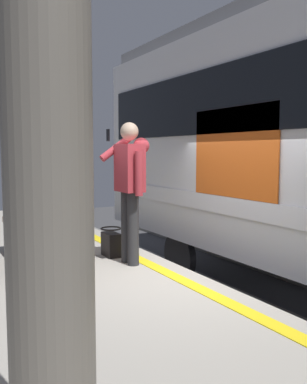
{
  "coord_description": "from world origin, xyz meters",
  "views": [
    {
      "loc": [
        -4.05,
        2.7,
        2.36
      ],
      "look_at": [
        0.27,
        0.3,
        1.89
      ],
      "focal_mm": 39.3,
      "sensor_mm": 36.0,
      "label": 1
    }
  ],
  "objects_px": {
    "bench": "(38,223)",
    "passenger": "(130,181)",
    "handbag": "(111,243)",
    "station_column": "(45,27)"
  },
  "relations": [
    {
      "from": "passenger",
      "to": "station_column",
      "type": "xyz_separation_m",
      "value": [
        -3.05,
        1.81,
        0.79
      ]
    },
    {
      "from": "handbag",
      "to": "bench",
      "type": "bearing_deg",
      "value": 79.8
    },
    {
      "from": "bench",
      "to": "passenger",
      "type": "bearing_deg",
      "value": -121.73
    },
    {
      "from": "passenger",
      "to": "handbag",
      "type": "xyz_separation_m",
      "value": [
        0.44,
        0.07,
        -0.85
      ]
    },
    {
      "from": "passenger",
      "to": "bench",
      "type": "bearing_deg",
      "value": 58.27
    },
    {
      "from": "handbag",
      "to": "bench",
      "type": "distance_m",
      "value": 0.98
    },
    {
      "from": "passenger",
      "to": "handbag",
      "type": "relative_size",
      "value": 4.54
    },
    {
      "from": "station_column",
      "to": "bench",
      "type": "xyz_separation_m",
      "value": [
        3.66,
        -0.83,
        -1.32
      ]
    },
    {
      "from": "passenger",
      "to": "handbag",
      "type": "height_order",
      "value": "passenger"
    },
    {
      "from": "station_column",
      "to": "bench",
      "type": "height_order",
      "value": "station_column"
    }
  ]
}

